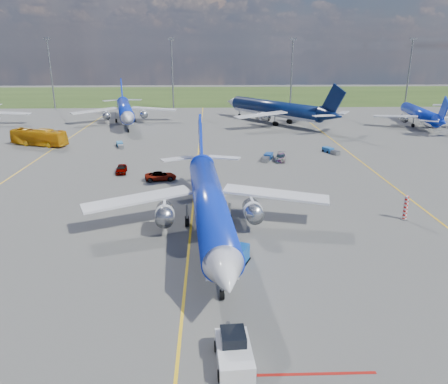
{
  "coord_description": "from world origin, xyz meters",
  "views": [
    {
      "loc": [
        2.35,
        -40.8,
        20.18
      ],
      "look_at": [
        3.91,
        7.32,
        4.0
      ],
      "focal_mm": 35.0,
      "sensor_mm": 36.0,
      "label": 1
    }
  ],
  "objects_px": {
    "bg_jet_ne": "(418,126)",
    "uld_container": "(238,254)",
    "service_car_a": "(121,169)",
    "bg_jet_n": "(275,123)",
    "warning_post": "(406,208)",
    "baggage_tug_c": "(120,145)",
    "service_car_c": "(281,157)",
    "baggage_tug_e": "(330,151)",
    "baggage_tug_w": "(267,157)",
    "service_car_b": "(161,176)",
    "pushback_tug": "(234,352)",
    "bg_jet_nnw": "(126,123)",
    "main_airliner": "(210,234)",
    "apron_bus": "(39,137)"
  },
  "relations": [
    {
      "from": "bg_jet_ne",
      "to": "uld_container",
      "type": "distance_m",
      "value": 91.84
    },
    {
      "from": "service_car_a",
      "to": "bg_jet_n",
      "type": "bearing_deg",
      "value": 51.17
    },
    {
      "from": "uld_container",
      "to": "service_car_a",
      "type": "xyz_separation_m",
      "value": [
        -17.47,
        32.16,
        -0.14
      ]
    },
    {
      "from": "warning_post",
      "to": "bg_jet_n",
      "type": "bearing_deg",
      "value": 94.83
    },
    {
      "from": "baggage_tug_c",
      "to": "warning_post",
      "type": "bearing_deg",
      "value": -61.21
    },
    {
      "from": "service_car_c",
      "to": "baggage_tug_e",
      "type": "distance_m",
      "value": 12.28
    },
    {
      "from": "baggage_tug_w",
      "to": "service_car_b",
      "type": "bearing_deg",
      "value": -125.83
    },
    {
      "from": "pushback_tug",
      "to": "service_car_c",
      "type": "xyz_separation_m",
      "value": [
        11.51,
        53.74,
        -0.18
      ]
    },
    {
      "from": "bg_jet_ne",
      "to": "baggage_tug_w",
      "type": "xyz_separation_m",
      "value": [
        -44.7,
        -34.9,
        0.48
      ]
    },
    {
      "from": "baggage_tug_w",
      "to": "bg_jet_n",
      "type": "bearing_deg",
      "value": 100.22
    },
    {
      "from": "warning_post",
      "to": "service_car_a",
      "type": "relative_size",
      "value": 0.72
    },
    {
      "from": "bg_jet_nnw",
      "to": "main_airliner",
      "type": "bearing_deg",
      "value": -85.69
    },
    {
      "from": "bg_jet_n",
      "to": "main_airliner",
      "type": "bearing_deg",
      "value": 38.77
    },
    {
      "from": "bg_jet_ne",
      "to": "baggage_tug_e",
      "type": "distance_m",
      "value": 43.56
    },
    {
      "from": "service_car_a",
      "to": "bg_jet_nnw",
      "type": "bearing_deg",
      "value": 94.62
    },
    {
      "from": "bg_jet_nnw",
      "to": "baggage_tug_e",
      "type": "distance_m",
      "value": 59.05
    },
    {
      "from": "bg_jet_n",
      "to": "baggage_tug_w",
      "type": "xyz_separation_m",
      "value": [
        -7.1,
        -40.02,
        0.48
      ]
    },
    {
      "from": "pushback_tug",
      "to": "uld_container",
      "type": "xyz_separation_m",
      "value": [
        1.2,
        14.32,
        0.01
      ]
    },
    {
      "from": "bg_jet_n",
      "to": "apron_bus",
      "type": "xyz_separation_m",
      "value": [
        -54.01,
        -26.3,
        1.76
      ]
    },
    {
      "from": "warning_post",
      "to": "main_airliner",
      "type": "distance_m",
      "value": 24.08
    },
    {
      "from": "bg_jet_nnw",
      "to": "baggage_tug_c",
      "type": "distance_m",
      "value": 29.54
    },
    {
      "from": "bg_jet_ne",
      "to": "apron_bus",
      "type": "xyz_separation_m",
      "value": [
        -91.61,
        -21.18,
        1.76
      ]
    },
    {
      "from": "uld_container",
      "to": "baggage_tug_w",
      "type": "height_order",
      "value": "uld_container"
    },
    {
      "from": "bg_jet_ne",
      "to": "pushback_tug",
      "type": "relative_size",
      "value": 5.64
    },
    {
      "from": "bg_jet_ne",
      "to": "main_airliner",
      "type": "height_order",
      "value": "main_airliner"
    },
    {
      "from": "bg_jet_n",
      "to": "uld_container",
      "type": "relative_size",
      "value": 20.79
    },
    {
      "from": "bg_jet_n",
      "to": "pushback_tug",
      "type": "relative_size",
      "value": 7.14
    },
    {
      "from": "bg_jet_nnw",
      "to": "baggage_tug_c",
      "type": "bearing_deg",
      "value": -94.84
    },
    {
      "from": "bg_jet_ne",
      "to": "pushback_tug",
      "type": "bearing_deg",
      "value": 66.18
    },
    {
      "from": "service_car_b",
      "to": "bg_jet_ne",
      "type": "bearing_deg",
      "value": -63.27
    },
    {
      "from": "baggage_tug_e",
      "to": "bg_jet_ne",
      "type": "bearing_deg",
      "value": 19.81
    },
    {
      "from": "warning_post",
      "to": "service_car_c",
      "type": "bearing_deg",
      "value": 110.26
    },
    {
      "from": "service_car_b",
      "to": "bg_jet_n",
      "type": "bearing_deg",
      "value": -36.12
    },
    {
      "from": "baggage_tug_c",
      "to": "service_car_b",
      "type": "bearing_deg",
      "value": -82.32
    },
    {
      "from": "bg_jet_nnw",
      "to": "pushback_tug",
      "type": "distance_m",
      "value": 98.67
    },
    {
      "from": "pushback_tug",
      "to": "baggage_tug_w",
      "type": "xyz_separation_m",
      "value": [
        9.21,
        54.62,
        -0.35
      ]
    },
    {
      "from": "service_car_b",
      "to": "baggage_tug_w",
      "type": "distance_m",
      "value": 22.3
    },
    {
      "from": "main_airliner",
      "to": "pushback_tug",
      "type": "relative_size",
      "value": 6.6
    },
    {
      "from": "warning_post",
      "to": "main_airliner",
      "type": "height_order",
      "value": "main_airliner"
    },
    {
      "from": "bg_jet_nnw",
      "to": "apron_bus",
      "type": "bearing_deg",
      "value": -128.78
    },
    {
      "from": "bg_jet_n",
      "to": "bg_jet_ne",
      "type": "xyz_separation_m",
      "value": [
        37.6,
        -5.12,
        0.0
      ]
    },
    {
      "from": "bg_jet_n",
      "to": "apron_bus",
      "type": "distance_m",
      "value": 60.1
    },
    {
      "from": "service_car_c",
      "to": "bg_jet_n",
      "type": "bearing_deg",
      "value": 96.08
    },
    {
      "from": "main_airliner",
      "to": "baggage_tug_c",
      "type": "distance_m",
      "value": 48.91
    },
    {
      "from": "bg_jet_nnw",
      "to": "pushback_tug",
      "type": "height_order",
      "value": "bg_jet_nnw"
    },
    {
      "from": "bg_jet_nnw",
      "to": "uld_container",
      "type": "xyz_separation_m",
      "value": [
        25.58,
        -81.29,
        0.84
      ]
    },
    {
      "from": "pushback_tug",
      "to": "bg_jet_nnw",
      "type": "bearing_deg",
      "value": 100.69
    },
    {
      "from": "bg_jet_n",
      "to": "service_car_c",
      "type": "distance_m",
      "value": 41.19
    },
    {
      "from": "baggage_tug_c",
      "to": "baggage_tug_e",
      "type": "xyz_separation_m",
      "value": [
        42.66,
        -6.85,
        0.01
      ]
    },
    {
      "from": "uld_container",
      "to": "service_car_c",
      "type": "bearing_deg",
      "value": 98.24
    }
  ]
}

